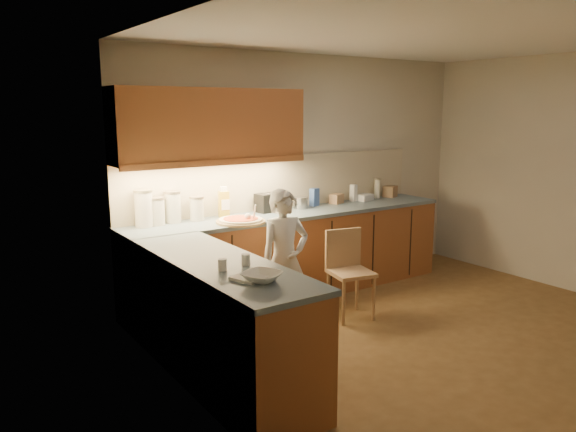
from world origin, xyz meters
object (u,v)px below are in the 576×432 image
object	(u,v)px
pizza_on_board	(241,220)
toaster	(270,202)
child	(285,260)
wooden_chair	(348,267)
oil_jug	(224,203)

from	to	relation	value
pizza_on_board	toaster	bearing A→B (deg)	32.15
child	wooden_chair	distance (m)	0.72
child	toaster	distance (m)	1.07
child	oil_jug	xyz separation A→B (m)	(-0.13, 0.90, 0.41)
pizza_on_board	oil_jug	bearing A→B (deg)	90.38
wooden_chair	oil_jug	bearing A→B (deg)	142.62
child	toaster	size ratio (longest dim) A/B	4.03
pizza_on_board	child	size ratio (longest dim) A/B	0.37
wooden_chair	toaster	size ratio (longest dim) A/B	2.63
child	oil_jug	size ratio (longest dim) A/B	4.17
toaster	oil_jug	bearing A→B (deg)	174.81
wooden_chair	oil_jug	world-z (taller)	oil_jug
child	toaster	bearing A→B (deg)	71.15
pizza_on_board	wooden_chair	world-z (taller)	pizza_on_board
child	oil_jug	distance (m)	1.00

